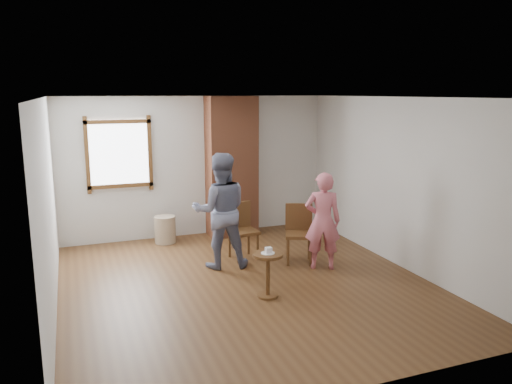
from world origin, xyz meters
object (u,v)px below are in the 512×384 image
at_px(man, 220,211).
at_px(person_pink, 323,221).
at_px(dining_chair_left, 241,227).
at_px(dining_chair_right, 299,230).
at_px(stoneware_crock, 165,229).
at_px(side_table, 268,268).

bearing_deg(man, person_pink, 167.16).
relative_size(dining_chair_left, dining_chair_right, 0.99).
relative_size(stoneware_crock, side_table, 0.81).
bearing_deg(stoneware_crock, man, -69.36).
relative_size(stoneware_crock, man, 0.27).
xyz_separation_m(man, person_pink, (1.43, -0.63, -0.14)).
height_order(dining_chair_left, dining_chair_right, dining_chair_right).
relative_size(side_table, person_pink, 0.40).
bearing_deg(person_pink, man, 0.15).
distance_m(dining_chair_left, person_pink, 1.37).
bearing_deg(stoneware_crock, person_pink, -47.29).
relative_size(dining_chair_right, side_table, 1.53).
height_order(dining_chair_right, side_table, dining_chair_right).
height_order(stoneware_crock, dining_chair_left, dining_chair_left).
height_order(dining_chair_right, man, man).
xyz_separation_m(dining_chair_right, side_table, (-1.00, -1.16, -0.11)).
xyz_separation_m(side_table, man, (-0.23, 1.36, 0.49)).
height_order(dining_chair_left, man, man).
bearing_deg(side_table, stoneware_crock, 105.74).
height_order(side_table, man, man).
bearing_deg(man, dining_chair_right, -178.28).
distance_m(dining_chair_right, man, 1.31).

